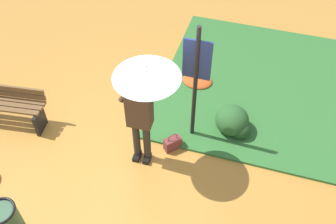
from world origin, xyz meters
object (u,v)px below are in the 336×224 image
object	(u,v)px
park_bench	(7,105)
info_sign_post	(196,73)
person_with_umbrella	(143,92)
handbag	(173,143)

from	to	relation	value
park_bench	info_sign_post	bearing A→B (deg)	11.03
person_with_umbrella	info_sign_post	distance (m)	0.95
person_with_umbrella	park_bench	world-z (taller)	person_with_umbrella
person_with_umbrella	handbag	distance (m)	1.50
info_sign_post	park_bench	distance (m)	3.49
handbag	park_bench	xyz separation A→B (m)	(-3.03, -0.23, 0.28)
handbag	park_bench	bearing A→B (deg)	-175.72
person_with_umbrella	handbag	world-z (taller)	person_with_umbrella
person_with_umbrella	park_bench	xyz separation A→B (m)	(-2.67, 0.09, -1.15)
info_sign_post	handbag	bearing A→B (deg)	-120.62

